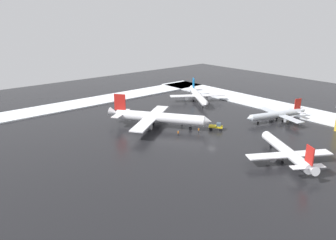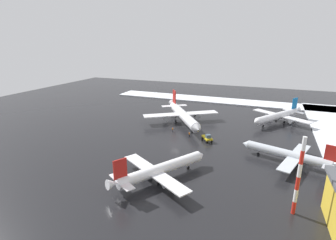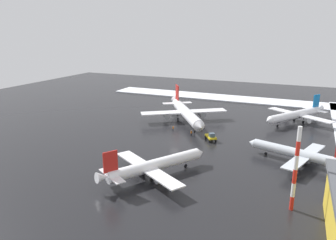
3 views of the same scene
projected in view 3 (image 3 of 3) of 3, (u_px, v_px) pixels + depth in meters
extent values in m
plane|color=black|center=(175.00, 143.00, 93.03)|extent=(240.00, 240.00, 0.00)
cube|color=white|center=(230.00, 98.00, 152.06)|extent=(14.00, 116.00, 0.45)
cylinder|color=white|center=(186.00, 113.00, 111.72)|extent=(27.28, 20.41, 3.49)
cone|color=white|center=(200.00, 127.00, 96.00)|extent=(3.91, 4.13, 3.31)
cone|color=white|center=(176.00, 101.00, 127.47)|extent=(4.70, 4.52, 3.39)
cube|color=white|center=(207.00, 111.00, 116.26)|extent=(11.31, 13.53, 0.37)
cylinder|color=gray|center=(202.00, 114.00, 115.68)|extent=(4.04, 3.67, 2.05)
cube|color=white|center=(160.00, 113.00, 113.17)|extent=(11.31, 13.53, 0.37)
cylinder|color=gray|center=(167.00, 116.00, 113.33)|extent=(4.04, 3.67, 2.05)
cube|color=red|center=(177.00, 93.00, 124.12)|extent=(3.58, 2.64, 5.75)
cube|color=white|center=(185.00, 103.00, 125.57)|extent=(5.00, 5.57, 0.25)
cube|color=white|center=(169.00, 103.00, 124.43)|extent=(5.00, 5.57, 0.25)
cylinder|color=black|center=(195.00, 126.00, 101.95)|extent=(0.25, 0.25, 0.72)
cylinder|color=black|center=(194.00, 131.00, 102.34)|extent=(1.13, 0.94, 1.13)
cylinder|color=black|center=(190.00, 115.00, 115.46)|extent=(0.25, 0.25, 0.72)
cylinder|color=black|center=(190.00, 119.00, 115.86)|extent=(1.13, 0.94, 1.13)
cylinder|color=black|center=(178.00, 116.00, 114.63)|extent=(0.25, 0.25, 0.72)
cylinder|color=black|center=(178.00, 120.00, 115.03)|extent=(1.13, 0.94, 1.13)
cylinder|color=white|center=(156.00, 165.00, 71.40)|extent=(21.12, 14.24, 2.62)
cone|color=white|center=(200.00, 153.00, 78.30)|extent=(2.87, 3.09, 2.49)
cone|color=white|center=(102.00, 177.00, 64.30)|extent=(3.51, 3.33, 2.55)
cube|color=white|center=(133.00, 159.00, 75.18)|extent=(8.10, 10.33, 0.28)
cylinder|color=gray|center=(138.00, 164.00, 74.38)|extent=(3.04, 2.68, 1.54)
cube|color=white|center=(164.00, 179.00, 65.20)|extent=(8.10, 10.33, 0.28)
cylinder|color=gray|center=(161.00, 179.00, 66.84)|extent=(3.04, 2.68, 1.54)
cube|color=red|center=(110.00, 162.00, 64.55)|extent=(2.78, 1.84, 4.32)
cube|color=white|center=(107.00, 171.00, 67.27)|extent=(3.63, 4.20, 0.18)
cube|color=white|center=(117.00, 180.00, 63.62)|extent=(3.63, 4.20, 0.18)
cylinder|color=black|center=(186.00, 161.00, 76.18)|extent=(0.18, 0.18, 0.54)
cylinder|color=black|center=(185.00, 166.00, 76.48)|extent=(0.86, 0.67, 0.85)
cylinder|color=black|center=(143.00, 169.00, 71.77)|extent=(0.18, 0.18, 0.54)
cylinder|color=black|center=(144.00, 174.00, 72.07)|extent=(0.86, 0.67, 0.85)
cylinder|color=black|center=(152.00, 175.00, 69.10)|extent=(0.18, 0.18, 0.54)
cylinder|color=black|center=(152.00, 180.00, 69.40)|extent=(0.86, 0.67, 0.85)
cylinder|color=white|center=(295.00, 115.00, 111.96)|extent=(22.31, 15.94, 2.81)
cone|color=white|center=(268.00, 121.00, 104.91)|extent=(3.12, 3.32, 2.67)
cone|color=white|center=(319.00, 109.00, 118.95)|extent=(3.78, 3.62, 2.74)
cube|color=white|center=(317.00, 119.00, 107.85)|extent=(8.93, 10.99, 0.30)
cylinder|color=gray|center=(312.00, 121.00, 109.19)|extent=(3.26, 2.92, 1.65)
cube|color=white|center=(283.00, 111.00, 118.80)|extent=(8.93, 10.99, 0.30)
cylinder|color=gray|center=(286.00, 114.00, 117.47)|extent=(3.26, 2.92, 1.65)
cube|color=#0C5999|center=(316.00, 101.00, 117.09)|extent=(2.93, 2.06, 4.63)
cube|color=white|center=(321.00, 111.00, 115.86)|extent=(3.97, 4.50, 0.20)
cube|color=white|center=(309.00, 108.00, 119.87)|extent=(3.97, 4.50, 0.20)
cylinder|color=black|center=(278.00, 122.00, 107.72)|extent=(0.20, 0.20, 0.58)
cylinder|color=black|center=(277.00, 126.00, 108.04)|extent=(0.92, 0.74, 0.91)
cylinder|color=black|center=(304.00, 119.00, 112.12)|extent=(0.20, 0.20, 0.58)
cylinder|color=black|center=(303.00, 122.00, 112.45)|extent=(0.92, 0.74, 0.91)
cylinder|color=black|center=(295.00, 116.00, 115.06)|extent=(0.20, 0.20, 0.58)
cylinder|color=black|center=(294.00, 120.00, 115.38)|extent=(0.92, 0.74, 0.91)
cylinder|color=silver|center=(296.00, 153.00, 78.69)|extent=(8.77, 21.04, 2.42)
cone|color=silver|center=(252.00, 143.00, 86.02)|extent=(2.70, 2.32, 2.29)
cube|color=silver|center=(295.00, 163.00, 73.18)|extent=(9.75, 5.78, 0.26)
cylinder|color=gray|center=(296.00, 164.00, 74.62)|extent=(2.09, 2.73, 1.42)
cube|color=silver|center=(313.00, 150.00, 81.60)|extent=(9.75, 5.78, 0.26)
cylinder|color=gray|center=(309.00, 153.00, 80.99)|extent=(2.09, 2.73, 1.42)
cylinder|color=black|center=(266.00, 150.00, 83.73)|extent=(0.17, 0.17, 0.50)
cylinder|color=black|center=(266.00, 154.00, 84.00)|extent=(0.47, 0.82, 0.78)
cylinder|color=black|center=(302.00, 161.00, 76.48)|extent=(0.17, 0.17, 0.50)
cylinder|color=black|center=(301.00, 165.00, 76.76)|extent=(0.47, 0.82, 0.78)
cylinder|color=black|center=(306.00, 158.00, 78.74)|extent=(0.17, 0.17, 0.50)
cylinder|color=black|center=(306.00, 162.00, 79.02)|extent=(0.47, 0.82, 0.78)
cube|color=gold|center=(211.00, 137.00, 94.92)|extent=(5.03, 4.45, 0.50)
cube|color=#3F5160|center=(212.00, 135.00, 93.84)|extent=(2.01, 2.03, 1.10)
cylinder|color=black|center=(216.00, 141.00, 93.78)|extent=(0.92, 0.78, 0.90)
cylinder|color=black|center=(209.00, 141.00, 93.40)|extent=(0.92, 0.78, 0.90)
cylinder|color=black|center=(212.00, 137.00, 96.82)|extent=(0.92, 0.78, 0.90)
cylinder|color=black|center=(206.00, 137.00, 96.44)|extent=(0.92, 0.78, 0.90)
cylinder|color=black|center=(173.00, 130.00, 103.72)|extent=(0.16, 0.16, 0.85)
cylinder|color=black|center=(173.00, 130.00, 103.91)|extent=(0.16, 0.16, 0.85)
cylinder|color=orange|center=(173.00, 128.00, 103.62)|extent=(0.36, 0.36, 0.62)
sphere|color=tan|center=(173.00, 126.00, 103.51)|extent=(0.24, 0.24, 0.24)
cylinder|color=black|center=(191.00, 135.00, 99.02)|extent=(0.16, 0.16, 0.85)
cylinder|color=black|center=(192.00, 135.00, 99.11)|extent=(0.16, 0.16, 0.85)
cylinder|color=orange|center=(191.00, 132.00, 98.87)|extent=(0.36, 0.36, 0.62)
sphere|color=tan|center=(191.00, 131.00, 98.75)|extent=(0.24, 0.24, 0.24)
cylinder|color=black|center=(202.00, 127.00, 106.58)|extent=(0.16, 0.16, 0.85)
cylinder|color=black|center=(202.00, 127.00, 106.39)|extent=(0.16, 0.16, 0.85)
cylinder|color=orange|center=(202.00, 125.00, 106.29)|extent=(0.36, 0.36, 0.62)
sphere|color=tan|center=(202.00, 124.00, 106.17)|extent=(0.24, 0.24, 0.24)
cylinder|color=red|center=(292.00, 203.00, 58.41)|extent=(0.70, 0.70, 2.60)
cylinder|color=white|center=(293.00, 190.00, 57.72)|extent=(0.70, 0.70, 2.60)
cylinder|color=red|center=(295.00, 176.00, 57.02)|extent=(0.70, 0.70, 2.60)
cylinder|color=white|center=(296.00, 162.00, 56.33)|extent=(0.70, 0.70, 2.60)
cylinder|color=red|center=(298.00, 148.00, 55.63)|extent=(0.70, 0.70, 2.60)
cylinder|color=white|center=(299.00, 134.00, 54.93)|extent=(0.70, 0.70, 2.60)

